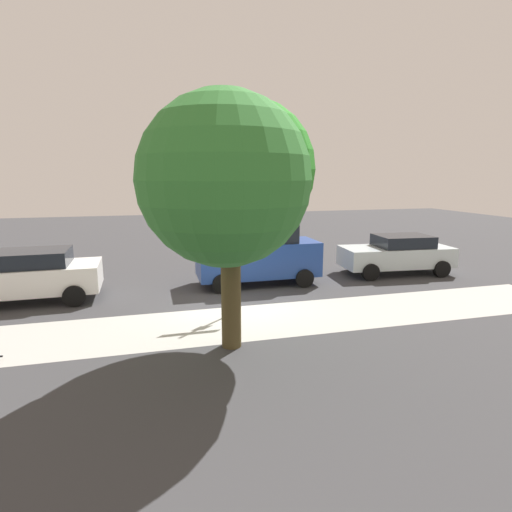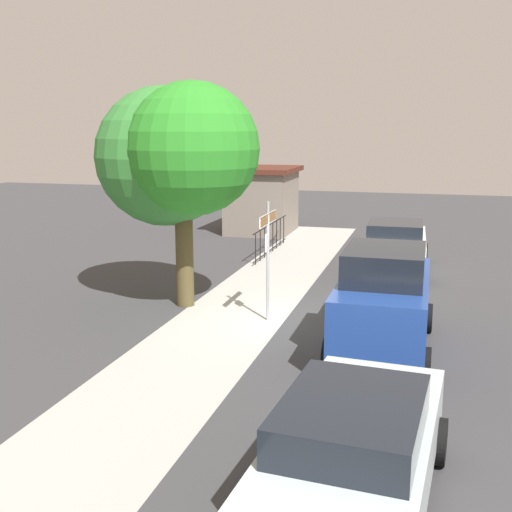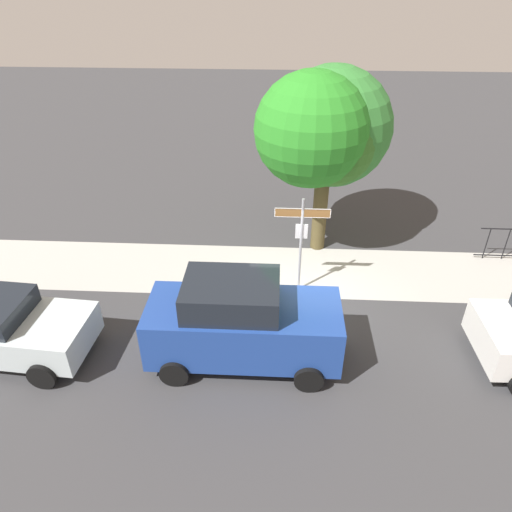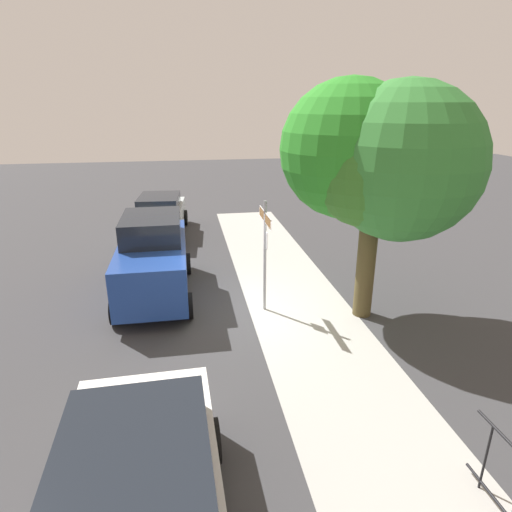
% 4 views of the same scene
% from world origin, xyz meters
% --- Properties ---
extents(ground_plane, '(60.00, 60.00, 0.00)m').
position_xyz_m(ground_plane, '(0.00, 0.00, 0.00)').
color(ground_plane, '#38383A').
extents(sidewalk_strip, '(24.00, 2.60, 0.00)m').
position_xyz_m(sidewalk_strip, '(2.00, 1.30, 0.00)').
color(sidewalk_strip, '#A7A6A0').
rests_on(sidewalk_strip, ground_plane).
extents(street_sign, '(1.42, 0.07, 2.80)m').
position_xyz_m(street_sign, '(-0.01, 0.40, 1.91)').
color(street_sign, '#9EA0A5').
rests_on(street_sign, ground_plane).
extents(shade_tree, '(3.95, 4.29, 5.52)m').
position_xyz_m(shade_tree, '(0.62, 2.78, 3.77)').
color(shade_tree, '#4C4124').
rests_on(shade_tree, ground_plane).
extents(car_silver, '(4.39, 2.19, 1.53)m').
position_xyz_m(car_silver, '(-7.02, -2.46, 0.79)').
color(car_silver, silver).
rests_on(car_silver, ground_plane).
extents(car_blue, '(4.27, 1.94, 2.17)m').
position_xyz_m(car_blue, '(-1.37, -2.35, 1.07)').
color(car_blue, navy).
rests_on(car_blue, ground_plane).
extents(car_white, '(4.36, 2.16, 1.59)m').
position_xyz_m(car_white, '(6.04, -2.14, 0.82)').
color(car_white, white).
rests_on(car_white, ground_plane).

